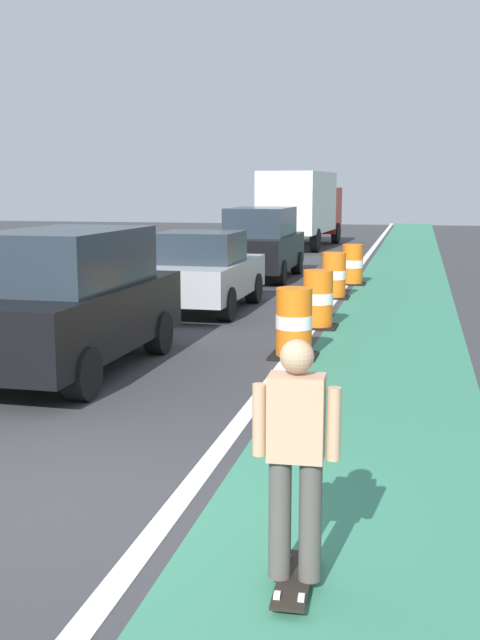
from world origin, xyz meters
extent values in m
plane|color=#38383A|center=(0.00, 0.00, 0.00)|extent=(100.00, 100.00, 0.00)
cube|color=#387F60|center=(2.40, 12.00, 0.00)|extent=(2.50, 80.00, 0.01)
cube|color=silver|center=(0.90, 12.00, 0.01)|extent=(0.20, 80.00, 0.01)
cube|color=black|center=(2.08, -0.91, 0.07)|extent=(0.25, 0.81, 0.02)
cylinder|color=silver|center=(2.16, -1.17, 0.06)|extent=(0.04, 0.11, 0.11)
cylinder|color=silver|center=(2.01, -1.17, 0.06)|extent=(0.04, 0.11, 0.11)
cylinder|color=silver|center=(2.14, -0.65, 0.06)|extent=(0.04, 0.11, 0.11)
cylinder|color=silver|center=(1.99, -0.65, 0.06)|extent=(0.04, 0.11, 0.11)
cylinder|color=#514C47|center=(2.18, -0.90, 0.49)|extent=(0.15, 0.15, 0.82)
cylinder|color=#514C47|center=(1.98, -0.91, 0.49)|extent=(0.15, 0.15, 0.82)
cube|color=tan|center=(2.08, -0.91, 1.18)|extent=(0.37, 0.23, 0.56)
cylinder|color=tan|center=(2.32, -0.90, 1.15)|extent=(0.09, 0.09, 0.48)
cylinder|color=tan|center=(1.84, -0.92, 1.15)|extent=(0.09, 0.09, 0.48)
sphere|color=tan|center=(2.08, -0.91, 1.58)|extent=(0.22, 0.22, 0.22)
cube|color=black|center=(-2.03, 4.56, 0.79)|extent=(1.90, 4.62, 0.90)
cube|color=#232D38|center=(-2.03, 4.56, 1.64)|extent=(1.66, 2.87, 0.80)
cylinder|color=black|center=(-2.83, 6.00, 0.34)|extent=(0.29, 0.68, 0.68)
cylinder|color=black|center=(-1.19, 5.98, 0.34)|extent=(0.29, 0.68, 0.68)
cylinder|color=black|center=(-1.23, 3.13, 0.34)|extent=(0.29, 0.68, 0.68)
cube|color=#9EA0A5|center=(-1.68, 10.48, 0.70)|extent=(1.88, 4.12, 0.72)
cube|color=#232D38|center=(-1.68, 10.23, 1.38)|extent=(1.64, 1.74, 0.64)
cylinder|color=black|center=(-2.48, 11.76, 0.34)|extent=(0.29, 0.68, 0.68)
cylinder|color=black|center=(-0.84, 11.74, 0.34)|extent=(0.29, 0.68, 0.68)
cylinder|color=black|center=(-2.51, 9.22, 0.34)|extent=(0.29, 0.68, 0.68)
cylinder|color=black|center=(-0.87, 9.20, 0.34)|extent=(0.29, 0.68, 0.68)
cube|color=black|center=(-1.63, 16.53, 0.79)|extent=(1.86, 4.61, 0.90)
cube|color=#232D38|center=(-1.63, 16.53, 1.64)|extent=(1.63, 2.86, 0.80)
cylinder|color=black|center=(-2.44, 17.96, 0.34)|extent=(0.28, 0.68, 0.68)
cylinder|color=black|center=(-0.80, 17.95, 0.34)|extent=(0.28, 0.68, 0.68)
cylinder|color=black|center=(-2.45, 15.11, 0.34)|extent=(0.28, 0.68, 0.68)
cylinder|color=black|center=(-0.81, 15.10, 0.34)|extent=(0.28, 0.68, 0.68)
cylinder|color=orange|center=(0.96, 6.19, 0.25)|extent=(0.56, 0.56, 0.42)
cylinder|color=white|center=(0.96, 6.19, 0.57)|extent=(0.57, 0.57, 0.21)
cylinder|color=orange|center=(0.96, 6.19, 0.88)|extent=(0.56, 0.56, 0.42)
cube|color=black|center=(0.96, 6.19, 0.02)|extent=(0.73, 0.73, 0.04)
cylinder|color=orange|center=(0.99, 8.88, 0.25)|extent=(0.56, 0.56, 0.42)
cylinder|color=white|center=(0.99, 8.88, 0.57)|extent=(0.57, 0.57, 0.21)
cylinder|color=orange|center=(0.99, 8.88, 0.88)|extent=(0.56, 0.56, 0.42)
cube|color=black|center=(0.99, 8.88, 0.02)|extent=(0.73, 0.73, 0.04)
cylinder|color=orange|center=(0.86, 12.94, 0.25)|extent=(0.56, 0.56, 0.42)
cylinder|color=white|center=(0.86, 12.94, 0.57)|extent=(0.57, 0.57, 0.21)
cylinder|color=orange|center=(0.86, 12.94, 0.88)|extent=(0.56, 0.56, 0.42)
cube|color=black|center=(0.86, 12.94, 0.02)|extent=(0.73, 0.73, 0.04)
cylinder|color=orange|center=(1.07, 15.71, 0.25)|extent=(0.56, 0.56, 0.42)
cylinder|color=white|center=(1.07, 15.71, 0.57)|extent=(0.57, 0.57, 0.21)
cylinder|color=orange|center=(1.07, 15.71, 0.88)|extent=(0.56, 0.56, 0.42)
cube|color=black|center=(1.07, 15.71, 0.02)|extent=(0.73, 0.73, 0.04)
cube|color=silver|center=(-2.22, 27.49, 1.98)|extent=(2.63, 5.73, 2.50)
cube|color=#B21E19|center=(-1.99, 31.33, 1.53)|extent=(2.31, 2.03, 2.10)
cylinder|color=black|center=(-3.03, 31.20, 0.48)|extent=(0.36, 0.98, 0.96)
cylinder|color=black|center=(-0.97, 31.07, 0.48)|extent=(0.36, 0.98, 0.96)
cylinder|color=black|center=(-3.33, 26.16, 0.48)|extent=(0.36, 0.98, 0.96)
cylinder|color=black|center=(-1.27, 26.03, 0.48)|extent=(0.36, 0.98, 0.96)
camera|label=1|loc=(2.80, -5.72, 2.64)|focal=44.15mm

